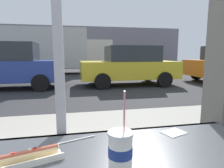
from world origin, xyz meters
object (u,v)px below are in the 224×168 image
at_px(parked_car_blue, 8,66).
at_px(hotdog_tray_far, 30,156).
at_px(soda_cup_right, 120,150).
at_px(parked_car_yellow, 129,65).
at_px(box_truck, 58,50).

bearing_deg(parked_car_blue, hotdog_tray_far, -72.94).
bearing_deg(soda_cup_right, parked_car_yellow, 73.16).
xyz_separation_m(hotdog_tray_far, box_truck, (-0.77, 13.50, 0.72)).
distance_m(soda_cup_right, parked_car_yellow, 8.03).
bearing_deg(parked_car_blue, parked_car_yellow, 0.00).
distance_m(soda_cup_right, hotdog_tray_far, 0.37).
relative_size(soda_cup_right, parked_car_blue, 0.07).
bearing_deg(hotdog_tray_far, parked_car_yellow, 70.54).
height_order(soda_cup_right, parked_car_blue, parked_car_blue).
bearing_deg(parked_car_yellow, soda_cup_right, -106.84).
relative_size(soda_cup_right, hotdog_tray_far, 1.14).
relative_size(hotdog_tray_far, parked_car_blue, 0.06).
height_order(parked_car_yellow, box_truck, box_truck).
distance_m(soda_cup_right, box_truck, 13.69).
relative_size(hotdog_tray_far, box_truck, 0.04).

